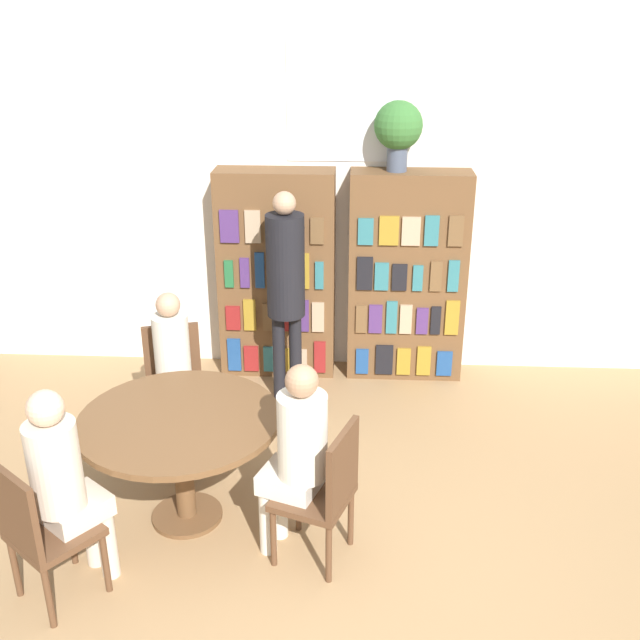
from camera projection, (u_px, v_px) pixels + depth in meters
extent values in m
cube|color=silver|center=(343.00, 197.00, 6.15)|extent=(6.40, 0.06, 3.00)
cube|color=white|center=(344.00, 90.00, 5.78)|extent=(0.90, 0.01, 1.10)
cube|color=brown|center=(277.00, 275.00, 6.24)|extent=(0.96, 0.32, 1.76)
cube|color=navy|center=(234.00, 355.00, 6.37)|extent=(0.11, 0.02, 0.30)
cube|color=maroon|center=(251.00, 358.00, 6.38)|extent=(0.12, 0.02, 0.23)
cube|color=#2D707A|center=(269.00, 359.00, 6.37)|extent=(0.09, 0.02, 0.23)
cube|color=olive|center=(284.00, 360.00, 6.37)|extent=(0.11, 0.02, 0.22)
cube|color=tan|center=(301.00, 361.00, 6.36)|extent=(0.10, 0.02, 0.21)
cube|color=maroon|center=(320.00, 357.00, 6.34)|extent=(0.10, 0.02, 0.29)
cube|color=maroon|center=(233.00, 318.00, 6.24)|extent=(0.12, 0.02, 0.21)
cube|color=olive|center=(250.00, 315.00, 6.22)|extent=(0.10, 0.02, 0.27)
cube|color=brown|center=(268.00, 317.00, 6.22)|extent=(0.09, 0.02, 0.24)
cube|color=maroon|center=(283.00, 317.00, 6.21)|extent=(0.11, 0.02, 0.25)
cube|color=#4C2D6B|center=(302.00, 316.00, 6.20)|extent=(0.12, 0.02, 0.28)
cube|color=tan|center=(318.00, 317.00, 6.19)|extent=(0.10, 0.02, 0.26)
cube|color=#236638|center=(229.00, 274.00, 6.08)|extent=(0.07, 0.02, 0.23)
cube|color=#4C2D6B|center=(245.00, 273.00, 6.07)|extent=(0.08, 0.02, 0.25)
cube|color=navy|center=(260.00, 270.00, 6.06)|extent=(0.08, 0.02, 0.30)
cube|color=maroon|center=(276.00, 276.00, 6.07)|extent=(0.07, 0.02, 0.21)
cube|color=#2D707A|center=(290.00, 275.00, 6.06)|extent=(0.07, 0.02, 0.23)
cube|color=olive|center=(304.00, 271.00, 6.04)|extent=(0.08, 0.02, 0.30)
cube|color=#2D707A|center=(319.00, 275.00, 6.05)|extent=(0.07, 0.02, 0.23)
cube|color=#4C2D6B|center=(229.00, 226.00, 5.92)|extent=(0.15, 0.02, 0.27)
cube|color=tan|center=(253.00, 227.00, 5.91)|extent=(0.12, 0.02, 0.27)
cube|color=#236638|center=(273.00, 230.00, 5.91)|extent=(0.10, 0.02, 0.22)
cube|color=#4C2D6B|center=(295.00, 228.00, 5.90)|extent=(0.13, 0.02, 0.25)
cube|color=brown|center=(317.00, 231.00, 5.90)|extent=(0.11, 0.02, 0.22)
cube|color=brown|center=(407.00, 277.00, 6.19)|extent=(0.96, 0.32, 1.76)
cube|color=navy|center=(362.00, 361.00, 6.33)|extent=(0.10, 0.02, 0.23)
cube|color=black|center=(384.00, 360.00, 6.32)|extent=(0.14, 0.02, 0.27)
cube|color=olive|center=(404.00, 361.00, 6.31)|extent=(0.11, 0.02, 0.24)
cube|color=olive|center=(424.00, 361.00, 6.30)|extent=(0.11, 0.02, 0.26)
cube|color=navy|center=(444.00, 364.00, 6.30)|extent=(0.13, 0.02, 0.22)
cube|color=brown|center=(361.00, 319.00, 6.18)|extent=(0.09, 0.02, 0.24)
cube|color=#4C2D6B|center=(375.00, 319.00, 6.17)|extent=(0.11, 0.02, 0.25)
cube|color=#2D707A|center=(392.00, 317.00, 6.16)|extent=(0.09, 0.02, 0.28)
cube|color=tan|center=(406.00, 319.00, 6.16)|extent=(0.10, 0.02, 0.25)
cube|color=#4C2D6B|center=(422.00, 321.00, 6.16)|extent=(0.10, 0.02, 0.23)
cube|color=black|center=(436.00, 320.00, 6.15)|extent=(0.08, 0.02, 0.24)
cube|color=olive|center=(452.00, 318.00, 6.13)|extent=(0.11, 0.02, 0.30)
cube|color=black|center=(365.00, 273.00, 6.02)|extent=(0.13, 0.02, 0.28)
cube|color=#2D707A|center=(382.00, 276.00, 6.02)|extent=(0.11, 0.02, 0.23)
cube|color=black|center=(399.00, 277.00, 6.02)|extent=(0.12, 0.02, 0.22)
cube|color=#2D707A|center=(418.00, 278.00, 6.01)|extent=(0.08, 0.02, 0.21)
cube|color=brown|center=(436.00, 276.00, 6.00)|extent=(0.09, 0.02, 0.25)
cube|color=#2D707A|center=(453.00, 276.00, 5.99)|extent=(0.09, 0.02, 0.26)
cube|color=#2D707A|center=(366.00, 232.00, 5.88)|extent=(0.12, 0.02, 0.21)
cube|color=olive|center=(389.00, 231.00, 5.87)|extent=(0.15, 0.02, 0.23)
cube|color=tan|center=(411.00, 231.00, 5.86)|extent=(0.15, 0.02, 0.23)
cube|color=#2D707A|center=(432.00, 231.00, 5.85)|extent=(0.11, 0.02, 0.24)
cube|color=brown|center=(456.00, 231.00, 5.84)|extent=(0.12, 0.02, 0.25)
cylinder|color=#475166|center=(397.00, 158.00, 5.81)|extent=(0.16, 0.16, 0.20)
sphere|color=#387033|center=(398.00, 125.00, 5.71)|extent=(0.37, 0.37, 0.37)
cylinder|color=brown|center=(187.00, 515.00, 4.70)|extent=(0.44, 0.44, 0.03)
cylinder|color=brown|center=(183.00, 469.00, 4.57)|extent=(0.12, 0.12, 0.66)
cylinder|color=brown|center=(179.00, 420.00, 4.43)|extent=(1.21, 1.21, 0.04)
cube|color=brown|center=(55.00, 533.00, 3.95)|extent=(0.56, 0.56, 0.04)
cube|color=brown|center=(16.00, 512.00, 3.73)|extent=(0.34, 0.28, 0.45)
cylinder|color=brown|center=(71.00, 535.00, 4.26)|extent=(0.04, 0.04, 0.38)
cylinder|color=brown|center=(106.00, 563.00, 4.05)|extent=(0.04, 0.04, 0.38)
cylinder|color=brown|center=(15.00, 567.00, 4.02)|extent=(0.04, 0.04, 0.38)
cylinder|color=brown|center=(49.00, 598.00, 3.82)|extent=(0.04, 0.04, 0.38)
cube|color=brown|center=(176.00, 395.00, 5.32)|extent=(0.49, 0.49, 0.04)
cube|color=brown|center=(172.00, 354.00, 5.38)|extent=(0.39, 0.14, 0.45)
cylinder|color=brown|center=(204.00, 430.00, 5.29)|extent=(0.04, 0.04, 0.38)
cylinder|color=brown|center=(155.00, 436.00, 5.22)|extent=(0.04, 0.04, 0.38)
cylinder|color=brown|center=(200.00, 407.00, 5.59)|extent=(0.04, 0.04, 0.38)
cylinder|color=brown|center=(154.00, 412.00, 5.52)|extent=(0.04, 0.04, 0.38)
cube|color=brown|center=(313.00, 497.00, 4.24)|extent=(0.51, 0.51, 0.04)
cube|color=brown|center=(343.00, 468.00, 4.08)|extent=(0.17, 0.39, 0.45)
cylinder|color=brown|center=(273.00, 538.00, 4.24)|extent=(0.04, 0.04, 0.38)
cylinder|color=brown|center=(298.00, 503.00, 4.53)|extent=(0.04, 0.04, 0.38)
cylinder|color=brown|center=(329.00, 554.00, 4.12)|extent=(0.04, 0.04, 0.38)
cylinder|color=brown|center=(351.00, 517.00, 4.40)|extent=(0.04, 0.04, 0.38)
cube|color=beige|center=(176.00, 395.00, 5.16)|extent=(0.32, 0.37, 0.12)
cylinder|color=beige|center=(172.00, 350.00, 5.11)|extent=(0.25, 0.25, 0.50)
sphere|color=tan|center=(168.00, 305.00, 4.98)|extent=(0.16, 0.16, 0.16)
cylinder|color=beige|center=(190.00, 436.00, 5.18)|extent=(0.10, 0.10, 0.42)
cylinder|color=beige|center=(170.00, 438.00, 5.16)|extent=(0.10, 0.10, 0.42)
cube|color=silver|center=(290.00, 480.00, 4.26)|extent=(0.40, 0.37, 0.12)
cylinder|color=silver|center=(302.00, 436.00, 4.10)|extent=(0.28, 0.28, 0.50)
sphere|color=#A37A5B|center=(302.00, 381.00, 3.97)|extent=(0.18, 0.18, 0.18)
cylinder|color=silver|center=(268.00, 521.00, 4.34)|extent=(0.10, 0.10, 0.42)
cylinder|color=silver|center=(279.00, 506.00, 4.47)|extent=(0.10, 0.10, 0.42)
cube|color=beige|center=(76.00, 508.00, 4.02)|extent=(0.41, 0.42, 0.12)
cylinder|color=beige|center=(55.00, 467.00, 3.84)|extent=(0.27, 0.27, 0.50)
sphere|color=#DBB293|center=(45.00, 408.00, 3.70)|extent=(0.19, 0.19, 0.19)
cylinder|color=beige|center=(93.00, 533.00, 4.25)|extent=(0.10, 0.10, 0.42)
cylinder|color=beige|center=(108.00, 544.00, 4.16)|extent=(0.10, 0.10, 0.42)
cylinder|color=black|center=(279.00, 356.00, 5.98)|extent=(0.10, 0.10, 0.74)
cylinder|color=black|center=(295.00, 357.00, 5.97)|extent=(0.10, 0.10, 0.74)
cylinder|color=black|center=(285.00, 266.00, 5.67)|extent=(0.29, 0.29, 0.80)
sphere|color=tan|center=(284.00, 203.00, 5.48)|extent=(0.17, 0.17, 0.17)
cylinder|color=black|center=(300.00, 231.00, 5.83)|extent=(0.07, 0.30, 0.07)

